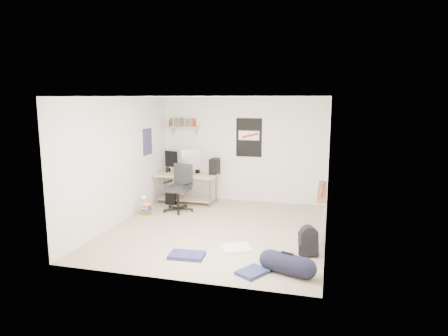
% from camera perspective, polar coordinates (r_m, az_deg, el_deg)
% --- Properties ---
extents(floor, '(4.00, 4.50, 0.01)m').
position_cam_1_polar(floor, '(7.75, -0.92, -8.73)').
color(floor, gray).
rests_on(floor, ground).
extents(ceiling, '(4.00, 4.50, 0.01)m').
position_cam_1_polar(ceiling, '(7.34, -0.98, 10.18)').
color(ceiling, white).
rests_on(ceiling, ground).
extents(back_wall, '(4.00, 0.01, 2.50)m').
position_cam_1_polar(back_wall, '(9.61, 2.70, 2.62)').
color(back_wall, silver).
rests_on(back_wall, ground).
extents(left_wall, '(0.01, 4.50, 2.50)m').
position_cam_1_polar(left_wall, '(8.21, -14.55, 1.05)').
color(left_wall, silver).
rests_on(left_wall, ground).
extents(right_wall, '(0.01, 4.50, 2.50)m').
position_cam_1_polar(right_wall, '(7.17, 14.67, -0.22)').
color(right_wall, silver).
rests_on(right_wall, ground).
extents(desk, '(1.54, 0.92, 0.66)m').
position_cam_1_polar(desk, '(9.56, -5.36, -2.84)').
color(desk, tan).
rests_on(desk, floor).
extents(monitor_left, '(0.42, 0.18, 0.44)m').
position_cam_1_polar(monitor_left, '(9.69, -7.50, 0.41)').
color(monitor_left, '#B2B2B7').
rests_on(monitor_left, desk).
extents(monitor_right, '(0.44, 0.30, 0.48)m').
position_cam_1_polar(monitor_right, '(9.42, -4.78, 0.29)').
color(monitor_right, '#9B9CA0').
rests_on(monitor_right, desk).
extents(pc_tower, '(0.19, 0.38, 0.40)m').
position_cam_1_polar(pc_tower, '(9.51, -1.35, 0.17)').
color(pc_tower, black).
rests_on(pc_tower, desk).
extents(keyboard, '(0.44, 0.30, 0.02)m').
position_cam_1_polar(keyboard, '(9.78, -6.56, -0.74)').
color(keyboard, black).
rests_on(keyboard, desk).
extents(speaker_left, '(0.11, 0.11, 0.18)m').
position_cam_1_polar(speaker_left, '(9.78, -7.96, -0.31)').
color(speaker_left, black).
rests_on(speaker_left, desk).
extents(speaker_right, '(0.10, 0.10, 0.16)m').
position_cam_1_polar(speaker_right, '(9.61, -3.79, -0.48)').
color(speaker_right, black).
rests_on(speaker_right, desk).
extents(office_chair, '(0.82, 0.82, 1.04)m').
position_cam_1_polar(office_chair, '(8.86, -6.61, -3.06)').
color(office_chair, '#232325').
rests_on(office_chair, floor).
extents(wall_shelf, '(0.80, 0.22, 0.24)m').
position_cam_1_polar(wall_shelf, '(9.85, -5.74, 5.86)').
color(wall_shelf, tan).
rests_on(wall_shelf, back_wall).
extents(poster_back_wall, '(0.62, 0.03, 0.92)m').
position_cam_1_polar(poster_back_wall, '(9.52, 3.57, 4.36)').
color(poster_back_wall, black).
rests_on(poster_back_wall, back_wall).
extents(poster_left_wall, '(0.02, 0.42, 0.60)m').
position_cam_1_polar(poster_left_wall, '(9.22, -10.88, 3.71)').
color(poster_left_wall, navy).
rests_on(poster_left_wall, left_wall).
extents(window, '(0.10, 1.50, 1.26)m').
position_cam_1_polar(window, '(7.43, 14.33, 1.71)').
color(window, brown).
rests_on(window, right_wall).
extents(baseboard_heater, '(0.08, 2.50, 0.18)m').
position_cam_1_polar(baseboard_heater, '(7.74, 13.93, -8.30)').
color(baseboard_heater, '#B7B2A8').
rests_on(baseboard_heater, floor).
extents(backpack, '(0.34, 0.31, 0.38)m').
position_cam_1_polar(backpack, '(6.57, 11.96, -10.53)').
color(backpack, black).
rests_on(backpack, floor).
extents(duffel_bag, '(0.38, 0.38, 0.59)m').
position_cam_1_polar(duffel_bag, '(5.91, 9.03, -13.45)').
color(duffel_bag, black).
rests_on(duffel_bag, floor).
extents(tshirt, '(0.62, 0.59, 0.04)m').
position_cam_1_polar(tshirt, '(6.76, 1.79, -11.37)').
color(tshirt, silver).
rests_on(tshirt, floor).
extents(jeans_a, '(0.57, 0.39, 0.06)m').
position_cam_1_polar(jeans_a, '(6.47, -5.34, -12.31)').
color(jeans_a, navy).
rests_on(jeans_a, floor).
extents(jeans_b, '(0.49, 0.52, 0.05)m').
position_cam_1_polar(jeans_b, '(5.90, 4.05, -14.62)').
color(jeans_b, navy).
rests_on(jeans_b, floor).
extents(book_stack, '(0.48, 0.44, 0.27)m').
position_cam_1_polar(book_stack, '(8.78, -11.08, -5.59)').
color(book_stack, olive).
rests_on(book_stack, floor).
extents(desk_lamp, '(0.16, 0.22, 0.20)m').
position_cam_1_polar(desk_lamp, '(8.70, -11.07, -4.18)').
color(desk_lamp, silver).
rests_on(desk_lamp, book_stack).
extents(subwoofer, '(0.25, 0.25, 0.27)m').
position_cam_1_polar(subwoofer, '(9.56, -7.44, -4.26)').
color(subwoofer, black).
rests_on(subwoofer, floor).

